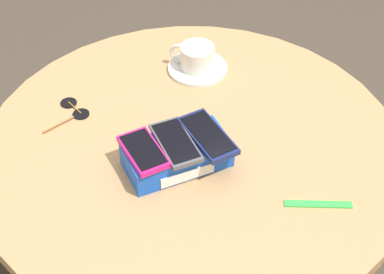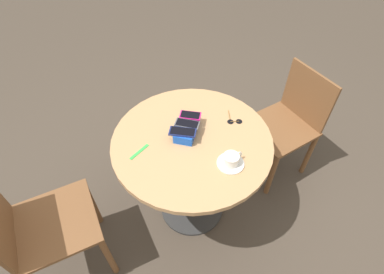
{
  "view_description": "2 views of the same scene",
  "coord_description": "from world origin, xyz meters",
  "px_view_note": "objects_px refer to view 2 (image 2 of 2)",
  "views": [
    {
      "loc": [
        -0.6,
        -0.75,
        1.64
      ],
      "look_at": [
        0.0,
        0.0,
        0.75
      ],
      "focal_mm": 60.0,
      "sensor_mm": 36.0,
      "label": 1
    },
    {
      "loc": [
        1.09,
        -0.02,
        1.93
      ],
      "look_at": [
        0.0,
        0.0,
        0.75
      ],
      "focal_mm": 28.0,
      "sensor_mm": 36.0,
      "label": 2
    }
  ],
  "objects_px": {
    "phone_box": "(187,128)",
    "phone_magenta": "(190,116)",
    "lanyard_strap": "(139,152)",
    "phone_navy": "(183,132)",
    "chair_far_side": "(41,228)",
    "sunglasses": "(234,121)",
    "chair_near_window": "(287,124)",
    "round_table": "(192,156)",
    "saucer": "(230,163)",
    "coffee_cup": "(231,159)",
    "phone_gray": "(187,124)"
  },
  "relations": [
    {
      "from": "phone_box",
      "to": "phone_magenta",
      "type": "distance_m",
      "value": 0.08
    },
    {
      "from": "lanyard_strap",
      "to": "phone_navy",
      "type": "bearing_deg",
      "value": 109.16
    },
    {
      "from": "phone_magenta",
      "to": "chair_far_side",
      "type": "xyz_separation_m",
      "value": [
        0.5,
        -0.78,
        -0.32
      ]
    },
    {
      "from": "sunglasses",
      "to": "phone_box",
      "type": "bearing_deg",
      "value": -73.73
    },
    {
      "from": "chair_near_window",
      "to": "chair_far_side",
      "type": "xyz_separation_m",
      "value": [
        0.77,
        -1.47,
        0.03
      ]
    },
    {
      "from": "phone_navy",
      "to": "chair_far_side",
      "type": "bearing_deg",
      "value": -63.44
    },
    {
      "from": "round_table",
      "to": "phone_navy",
      "type": "bearing_deg",
      "value": -85.24
    },
    {
      "from": "saucer",
      "to": "coffee_cup",
      "type": "height_order",
      "value": "coffee_cup"
    },
    {
      "from": "phone_magenta",
      "to": "lanyard_strap",
      "type": "height_order",
      "value": "phone_magenta"
    },
    {
      "from": "round_table",
      "to": "phone_navy",
      "type": "height_order",
      "value": "phone_navy"
    },
    {
      "from": "sunglasses",
      "to": "coffee_cup",
      "type": "bearing_deg",
      "value": -9.36
    },
    {
      "from": "phone_box",
      "to": "phone_gray",
      "type": "relative_size",
      "value": 1.56
    },
    {
      "from": "coffee_cup",
      "to": "chair_near_window",
      "type": "xyz_separation_m",
      "value": [
        -0.57,
        0.48,
        -0.33
      ]
    },
    {
      "from": "phone_magenta",
      "to": "phone_navy",
      "type": "distance_m",
      "value": 0.14
    },
    {
      "from": "phone_navy",
      "to": "chair_near_window",
      "type": "distance_m",
      "value": 0.9
    },
    {
      "from": "round_table",
      "to": "phone_navy",
      "type": "xyz_separation_m",
      "value": [
        0.0,
        -0.05,
        0.2
      ]
    },
    {
      "from": "saucer",
      "to": "round_table",
      "type": "bearing_deg",
      "value": -131.4
    },
    {
      "from": "phone_magenta",
      "to": "phone_navy",
      "type": "relative_size",
      "value": 0.84
    },
    {
      "from": "phone_gray",
      "to": "sunglasses",
      "type": "height_order",
      "value": "phone_gray"
    },
    {
      "from": "phone_box",
      "to": "coffee_cup",
      "type": "distance_m",
      "value": 0.32
    },
    {
      "from": "sunglasses",
      "to": "round_table",
      "type": "bearing_deg",
      "value": -60.31
    },
    {
      "from": "saucer",
      "to": "phone_gray",
      "type": "bearing_deg",
      "value": -136.65
    },
    {
      "from": "coffee_cup",
      "to": "chair_far_side",
      "type": "height_order",
      "value": "chair_far_side"
    },
    {
      "from": "saucer",
      "to": "lanyard_strap",
      "type": "height_order",
      "value": "saucer"
    },
    {
      "from": "phone_box",
      "to": "chair_near_window",
      "type": "xyz_separation_m",
      "value": [
        -0.34,
        0.7,
        -0.32
      ]
    },
    {
      "from": "chair_near_window",
      "to": "coffee_cup",
      "type": "bearing_deg",
      "value": -40.45
    },
    {
      "from": "phone_box",
      "to": "lanyard_strap",
      "type": "xyz_separation_m",
      "value": [
        0.14,
        -0.25,
        -0.03
      ]
    },
    {
      "from": "phone_navy",
      "to": "lanyard_strap",
      "type": "height_order",
      "value": "phone_navy"
    },
    {
      "from": "phone_box",
      "to": "phone_magenta",
      "type": "bearing_deg",
      "value": 162.9
    },
    {
      "from": "phone_gray",
      "to": "saucer",
      "type": "bearing_deg",
      "value": 43.35
    },
    {
      "from": "phone_magenta",
      "to": "chair_far_side",
      "type": "bearing_deg",
      "value": -57.46
    },
    {
      "from": "phone_navy",
      "to": "coffee_cup",
      "type": "height_order",
      "value": "phone_navy"
    },
    {
      "from": "chair_near_window",
      "to": "phone_navy",
      "type": "bearing_deg",
      "value": -60.96
    },
    {
      "from": "phone_magenta",
      "to": "lanyard_strap",
      "type": "xyz_separation_m",
      "value": [
        0.21,
        -0.27,
        -0.06
      ]
    },
    {
      "from": "phone_magenta",
      "to": "coffee_cup",
      "type": "distance_m",
      "value": 0.36
    },
    {
      "from": "phone_gray",
      "to": "coffee_cup",
      "type": "height_order",
      "value": "phone_gray"
    },
    {
      "from": "phone_magenta",
      "to": "chair_far_side",
      "type": "relative_size",
      "value": 0.14
    },
    {
      "from": "phone_box",
      "to": "chair_near_window",
      "type": "relative_size",
      "value": 0.27
    },
    {
      "from": "saucer",
      "to": "sunglasses",
      "type": "relative_size",
      "value": 1.23
    },
    {
      "from": "phone_magenta",
      "to": "coffee_cup",
      "type": "relative_size",
      "value": 1.25
    },
    {
      "from": "round_table",
      "to": "chair_far_side",
      "type": "distance_m",
      "value": 0.88
    },
    {
      "from": "sunglasses",
      "to": "chair_near_window",
      "type": "height_order",
      "value": "chair_near_window"
    },
    {
      "from": "phone_gray",
      "to": "saucer",
      "type": "height_order",
      "value": "phone_gray"
    },
    {
      "from": "saucer",
      "to": "sunglasses",
      "type": "xyz_separation_m",
      "value": [
        -0.31,
        0.05,
        -0.0
      ]
    },
    {
      "from": "round_table",
      "to": "saucer",
      "type": "distance_m",
      "value": 0.29
    },
    {
      "from": "saucer",
      "to": "sunglasses",
      "type": "height_order",
      "value": "saucer"
    },
    {
      "from": "chair_near_window",
      "to": "phone_gray",
      "type": "bearing_deg",
      "value": -64.29
    },
    {
      "from": "phone_box",
      "to": "sunglasses",
      "type": "bearing_deg",
      "value": 106.27
    },
    {
      "from": "phone_gray",
      "to": "lanyard_strap",
      "type": "relative_size",
      "value": 1.12
    },
    {
      "from": "phone_navy",
      "to": "saucer",
      "type": "distance_m",
      "value": 0.3
    }
  ]
}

